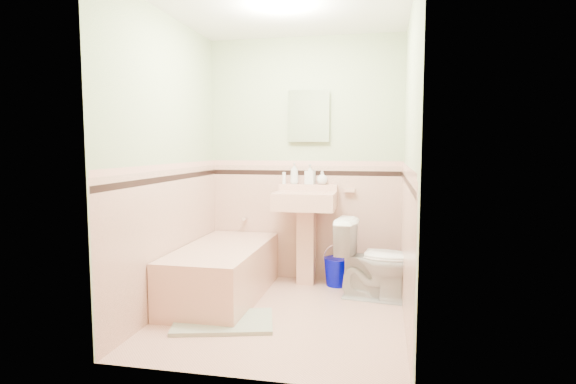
% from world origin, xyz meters
% --- Properties ---
extents(floor, '(2.20, 2.20, 0.00)m').
position_xyz_m(floor, '(0.00, 0.00, 0.00)').
color(floor, '#E0AA92').
rests_on(floor, ground).
extents(ceiling, '(2.20, 2.20, 0.00)m').
position_xyz_m(ceiling, '(0.00, 0.00, 2.50)').
color(ceiling, white).
rests_on(ceiling, ground).
extents(wall_back, '(2.50, 0.00, 2.50)m').
position_xyz_m(wall_back, '(0.00, 1.10, 1.25)').
color(wall_back, beige).
rests_on(wall_back, ground).
extents(wall_front, '(2.50, 0.00, 2.50)m').
position_xyz_m(wall_front, '(0.00, -1.10, 1.25)').
color(wall_front, beige).
rests_on(wall_front, ground).
extents(wall_left, '(0.00, 2.50, 2.50)m').
position_xyz_m(wall_left, '(-1.00, 0.00, 1.25)').
color(wall_left, beige).
rests_on(wall_left, ground).
extents(wall_right, '(0.00, 2.50, 2.50)m').
position_xyz_m(wall_right, '(1.00, 0.00, 1.25)').
color(wall_right, beige).
rests_on(wall_right, ground).
extents(wainscot_back, '(2.00, 0.00, 2.00)m').
position_xyz_m(wainscot_back, '(0.00, 1.09, 0.60)').
color(wainscot_back, '#E2AF98').
rests_on(wainscot_back, ground).
extents(wainscot_front, '(2.00, 0.00, 2.00)m').
position_xyz_m(wainscot_front, '(0.00, -1.09, 0.60)').
color(wainscot_front, '#E2AF98').
rests_on(wainscot_front, ground).
extents(wainscot_left, '(0.00, 2.20, 2.20)m').
position_xyz_m(wainscot_left, '(-0.99, 0.00, 0.60)').
color(wainscot_left, '#E2AF98').
rests_on(wainscot_left, ground).
extents(wainscot_right, '(0.00, 2.20, 2.20)m').
position_xyz_m(wainscot_right, '(0.99, 0.00, 0.60)').
color(wainscot_right, '#E2AF98').
rests_on(wainscot_right, ground).
extents(accent_back, '(2.00, 0.00, 2.00)m').
position_xyz_m(accent_back, '(0.00, 1.08, 1.12)').
color(accent_back, black).
rests_on(accent_back, ground).
extents(accent_front, '(2.00, 0.00, 2.00)m').
position_xyz_m(accent_front, '(0.00, -1.08, 1.12)').
color(accent_front, black).
rests_on(accent_front, ground).
extents(accent_left, '(0.00, 2.20, 2.20)m').
position_xyz_m(accent_left, '(-0.98, 0.00, 1.12)').
color(accent_left, black).
rests_on(accent_left, ground).
extents(accent_right, '(0.00, 2.20, 2.20)m').
position_xyz_m(accent_right, '(0.98, 0.00, 1.12)').
color(accent_right, black).
rests_on(accent_right, ground).
extents(cap_back, '(2.00, 0.00, 2.00)m').
position_xyz_m(cap_back, '(0.00, 1.08, 1.22)').
color(cap_back, '#E0A18D').
rests_on(cap_back, ground).
extents(cap_front, '(2.00, 0.00, 2.00)m').
position_xyz_m(cap_front, '(0.00, -1.08, 1.22)').
color(cap_front, '#E0A18D').
rests_on(cap_front, ground).
extents(cap_left, '(0.00, 2.20, 2.20)m').
position_xyz_m(cap_left, '(-0.98, 0.00, 1.22)').
color(cap_left, '#E0A18D').
rests_on(cap_left, ground).
extents(cap_right, '(0.00, 2.20, 2.20)m').
position_xyz_m(cap_right, '(0.98, 0.00, 1.22)').
color(cap_right, '#E0A18D').
rests_on(cap_right, ground).
extents(bathtub, '(0.70, 1.50, 0.45)m').
position_xyz_m(bathtub, '(-0.63, 0.33, 0.23)').
color(bathtub, '#DBA38A').
rests_on(bathtub, floor).
extents(tub_faucet, '(0.04, 0.12, 0.04)m').
position_xyz_m(tub_faucet, '(-0.63, 1.05, 0.63)').
color(tub_faucet, silver).
rests_on(tub_faucet, wall_back).
extents(sink, '(0.60, 0.49, 0.94)m').
position_xyz_m(sink, '(0.05, 0.86, 0.47)').
color(sink, '#DBA38A').
rests_on(sink, floor).
extents(sink_faucet, '(0.02, 0.02, 0.10)m').
position_xyz_m(sink_faucet, '(0.05, 1.00, 0.95)').
color(sink_faucet, silver).
rests_on(sink_faucet, sink).
extents(medicine_cabinet, '(0.37, 0.04, 0.46)m').
position_xyz_m(medicine_cabinet, '(0.05, 1.07, 1.70)').
color(medicine_cabinet, white).
rests_on(medicine_cabinet, wall_back).
extents(soap_dish, '(0.11, 0.06, 0.04)m').
position_xyz_m(soap_dish, '(0.47, 1.06, 0.95)').
color(soap_dish, '#DBA38A').
rests_on(soap_dish, wall_back).
extents(soap_bottle_left, '(0.10, 0.10, 0.22)m').
position_xyz_m(soap_bottle_left, '(-0.10, 1.04, 1.12)').
color(soap_bottle_left, '#B2B2B2').
rests_on(soap_bottle_left, sink).
extents(soap_bottle_mid, '(0.11, 0.11, 0.20)m').
position_xyz_m(soap_bottle_mid, '(0.07, 1.04, 1.11)').
color(soap_bottle_mid, '#B2B2B2').
rests_on(soap_bottle_mid, sink).
extents(soap_bottle_right, '(0.14, 0.14, 0.14)m').
position_xyz_m(soap_bottle_right, '(0.19, 1.04, 1.08)').
color(soap_bottle_right, '#B2B2B2').
rests_on(soap_bottle_right, sink).
extents(tube, '(0.04, 0.04, 0.12)m').
position_xyz_m(tube, '(-0.20, 1.04, 1.07)').
color(tube, white).
rests_on(tube, sink).
extents(toilet, '(0.77, 0.50, 0.73)m').
position_xyz_m(toilet, '(0.75, 0.56, 0.37)').
color(toilet, white).
rests_on(toilet, floor).
extents(bucket, '(0.37, 0.37, 0.28)m').
position_xyz_m(bucket, '(0.37, 0.91, 0.14)').
color(bucket, '#0002B0').
rests_on(bucket, floor).
extents(bath_mat, '(0.87, 0.69, 0.03)m').
position_xyz_m(bath_mat, '(-0.41, -0.29, 0.02)').
color(bath_mat, gray).
rests_on(bath_mat, floor).
extents(shoe, '(0.16, 0.12, 0.06)m').
position_xyz_m(shoe, '(-0.58, -0.33, 0.06)').
color(shoe, '#BF1E59').
rests_on(shoe, bath_mat).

